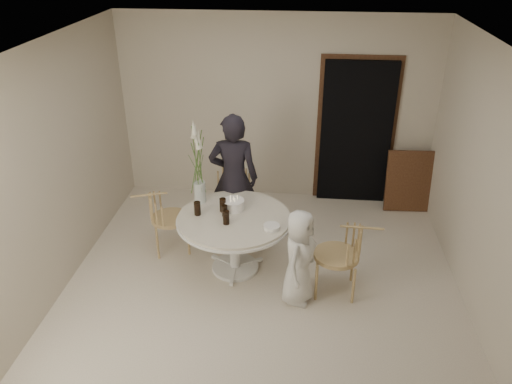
# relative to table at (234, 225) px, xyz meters

# --- Properties ---
(ground) EXTENTS (4.50, 4.50, 0.00)m
(ground) POSITION_rel_table_xyz_m (0.35, -0.25, -0.62)
(ground) COLOR beige
(ground) RESTS_ON ground
(room_shell) EXTENTS (4.50, 4.50, 4.50)m
(room_shell) POSITION_rel_table_xyz_m (0.35, -0.25, 1.00)
(room_shell) COLOR white
(room_shell) RESTS_ON ground
(doorway) EXTENTS (1.00, 0.10, 2.10)m
(doorway) POSITION_rel_table_xyz_m (1.50, 1.94, 0.43)
(doorway) COLOR black
(doorway) RESTS_ON ground
(door_trim) EXTENTS (1.12, 0.03, 2.22)m
(door_trim) POSITION_rel_table_xyz_m (1.50, 1.98, 0.49)
(door_trim) COLOR brown
(door_trim) RESTS_ON ground
(table) EXTENTS (1.33, 1.33, 0.73)m
(table) POSITION_rel_table_xyz_m (0.00, 0.00, 0.00)
(table) COLOR silver
(table) RESTS_ON ground
(picture_frame) EXTENTS (0.68, 0.23, 0.89)m
(picture_frame) POSITION_rel_table_xyz_m (2.30, 1.70, -0.17)
(picture_frame) COLOR brown
(picture_frame) RESTS_ON ground
(chair_far) EXTENTS (0.50, 0.53, 0.86)m
(chair_far) POSITION_rel_table_xyz_m (-0.16, 1.12, -0.06)
(chair_far) COLOR tan
(chair_far) RESTS_ON ground
(chair_right) EXTENTS (0.54, 0.50, 0.87)m
(chair_right) POSITION_rel_table_xyz_m (1.29, -0.29, -0.05)
(chair_right) COLOR tan
(chair_right) RESTS_ON ground
(chair_left) EXTENTS (0.58, 0.56, 0.83)m
(chair_left) POSITION_rel_table_xyz_m (-0.97, 0.32, -0.08)
(chair_left) COLOR tan
(chair_left) RESTS_ON ground
(girl) EXTENTS (0.64, 0.43, 1.71)m
(girl) POSITION_rel_table_xyz_m (-0.10, 0.73, 0.24)
(girl) COLOR black
(girl) RESTS_ON ground
(boy) EXTENTS (0.50, 0.62, 1.11)m
(boy) POSITION_rel_table_xyz_m (0.76, -0.48, -0.06)
(boy) COLOR silver
(boy) RESTS_ON ground
(birthday_cake) EXTENTS (0.25, 0.25, 0.17)m
(birthday_cake) POSITION_rel_table_xyz_m (-0.03, 0.17, 0.17)
(birthday_cake) COLOR white
(birthday_cake) RESTS_ON table
(cola_tumbler_a) EXTENTS (0.08, 0.08, 0.14)m
(cola_tumbler_a) POSITION_rel_table_xyz_m (-0.11, 0.00, 0.18)
(cola_tumbler_a) COLOR black
(cola_tumbler_a) RESTS_ON table
(cola_tumbler_b) EXTENTS (0.08, 0.08, 0.16)m
(cola_tumbler_b) POSITION_rel_table_xyz_m (-0.06, -0.16, 0.19)
(cola_tumbler_b) COLOR black
(cola_tumbler_b) RESTS_ON table
(cola_tumbler_c) EXTENTS (0.09, 0.09, 0.16)m
(cola_tumbler_c) POSITION_rel_table_xyz_m (-0.42, 0.00, 0.20)
(cola_tumbler_c) COLOR black
(cola_tumbler_c) RESTS_ON table
(cola_tumbler_d) EXTENTS (0.08, 0.08, 0.16)m
(cola_tumbler_d) POSITION_rel_table_xyz_m (-0.15, 0.11, 0.20)
(cola_tumbler_d) COLOR black
(cola_tumbler_d) RESTS_ON table
(plate_stack) EXTENTS (0.21, 0.21, 0.05)m
(plate_stack) POSITION_rel_table_xyz_m (0.45, -0.22, 0.14)
(plate_stack) COLOR white
(plate_stack) RESTS_ON table
(flower_vase) EXTENTS (0.14, 0.14, 1.04)m
(flower_vase) POSITION_rel_table_xyz_m (-0.45, 0.31, 0.55)
(flower_vase) COLOR silver
(flower_vase) RESTS_ON table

